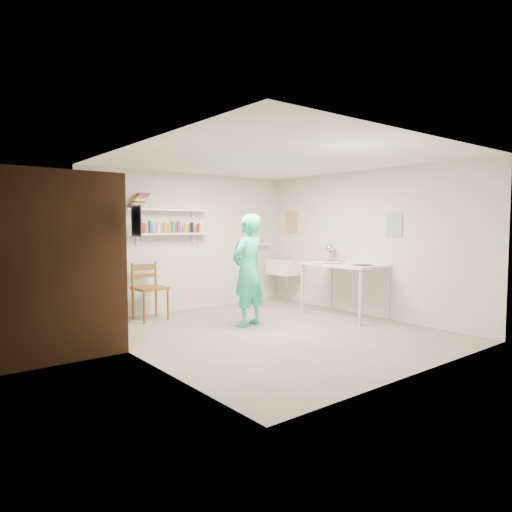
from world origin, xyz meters
TOP-DOWN VIEW (x-y plane):
  - floor at (0.00, 0.00)m, footprint 4.00×4.50m
  - ceiling at (0.00, 0.00)m, footprint 4.00×4.50m
  - wall_back at (0.00, 2.26)m, footprint 4.00×0.02m
  - wall_front at (0.00, -2.26)m, footprint 4.00×0.02m
  - wall_left at (-2.01, 0.00)m, footprint 0.02×4.50m
  - wall_right at (2.01, 0.00)m, footprint 0.02×4.50m
  - doorway_recess at (-1.99, 1.05)m, footprint 0.02×0.90m
  - corridor_box at (-2.70, 1.05)m, footprint 1.40×1.50m
  - door_lintel at (-1.97, 1.05)m, footprint 0.06×1.05m
  - door_jamb_near at (-1.97, 0.55)m, footprint 0.06×0.10m
  - door_jamb_far at (-1.97, 1.55)m, footprint 0.06×0.10m
  - shelf_lower at (-0.50, 2.13)m, footprint 1.50×0.22m
  - shelf_upper at (-0.50, 2.13)m, footprint 1.50×0.22m
  - ledge_shelf at (1.35, 2.17)m, footprint 0.70×0.14m
  - poster_left at (-1.99, 0.05)m, footprint 0.01×0.28m
  - poster_right_a at (1.99, 1.80)m, footprint 0.01×0.34m
  - poster_right_b at (1.99, -0.55)m, footprint 0.01×0.30m
  - belfast_sink at (1.75, 1.70)m, footprint 0.48×0.60m
  - man at (-0.03, 0.56)m, footprint 0.69×0.54m
  - wall_clock at (0.03, 0.77)m, footprint 0.30×0.11m
  - wooden_chair at (-0.98, 1.85)m, footprint 0.49×0.47m
  - work_table at (1.64, 0.13)m, footprint 0.78×1.31m
  - desk_lamp at (1.86, 0.66)m, footprint 0.16×0.16m
  - spray_cans at (-0.50, 2.13)m, footprint 1.32×0.06m
  - book_stack at (-1.02, 2.13)m, footprint 0.34×0.14m
  - ledge_pots at (1.35, 2.17)m, footprint 0.48×0.07m
  - papers at (1.64, 0.13)m, footprint 0.30×0.22m

SIDE VIEW (x-z plane):
  - floor at x=0.00m, z-range -0.02..0.00m
  - work_table at x=1.64m, z-range 0.00..0.87m
  - wooden_chair at x=-0.98m, z-range 0.00..1.01m
  - belfast_sink at x=1.75m, z-range 0.55..0.85m
  - man at x=-0.03m, z-range 0.00..1.66m
  - papers at x=1.64m, z-range 0.87..0.89m
  - doorway_recess at x=-1.99m, z-range 0.00..2.00m
  - door_jamb_near at x=-1.97m, z-range 0.00..2.00m
  - door_jamb_far at x=-1.97m, z-range 0.00..2.00m
  - corridor_box at x=-2.70m, z-range 0.00..2.10m
  - desk_lamp at x=1.86m, z-range 1.01..1.17m
  - wall_clock at x=0.03m, z-range 0.96..1.26m
  - ledge_shelf at x=1.35m, z-range 1.11..1.14m
  - ledge_pots at x=1.35m, z-range 1.14..1.22m
  - wall_back at x=0.00m, z-range 0.00..2.40m
  - wall_front at x=0.00m, z-range 0.00..2.40m
  - wall_left at x=-2.01m, z-range 0.00..2.40m
  - wall_right at x=2.01m, z-range 0.00..2.40m
  - shelf_lower at x=-0.50m, z-range 1.34..1.36m
  - spray_cans at x=-0.50m, z-range 1.36..1.53m
  - poster_right_b at x=1.99m, z-range 1.31..1.69m
  - poster_left at x=-1.99m, z-range 1.37..1.73m
  - poster_right_a at x=1.99m, z-range 1.34..1.76m
  - shelf_upper at x=-0.50m, z-range 1.74..1.76m
  - book_stack at x=-1.02m, z-range 1.77..2.02m
  - door_lintel at x=-1.97m, z-range 2.00..2.10m
  - ceiling at x=0.00m, z-range 2.40..2.42m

